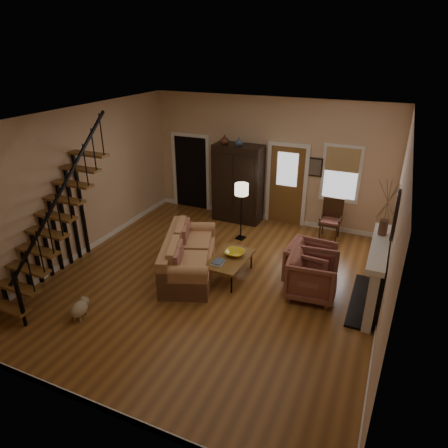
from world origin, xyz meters
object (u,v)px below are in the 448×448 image
at_px(coffee_table, 230,267).
at_px(armchair_left, 312,276).
at_px(floor_lamp, 241,212).
at_px(armchair_right, 310,264).
at_px(sofa, 189,255).
at_px(side_chair, 330,220).
at_px(armoire, 238,183).

height_order(coffee_table, armchair_left, armchair_left).
xyz_separation_m(coffee_table, floor_lamp, (-0.45, 1.77, 0.50)).
bearing_deg(armchair_left, armchair_right, 11.92).
relative_size(coffee_table, floor_lamp, 0.82).
bearing_deg(sofa, floor_lamp, 57.22).
height_order(floor_lamp, side_chair, floor_lamp).
height_order(sofa, side_chair, side_chair).
bearing_deg(armoire, armchair_right, -42.66).
bearing_deg(armoire, side_chair, -4.48).
distance_m(coffee_table, armchair_right, 1.66).
relative_size(armoire, sofa, 0.94).
bearing_deg(floor_lamp, side_chair, 23.45).
bearing_deg(armchair_left, floor_lamp, 46.05).
xyz_separation_m(sofa, armchair_right, (2.42, 0.69, -0.00)).
relative_size(floor_lamp, side_chair, 1.42).
bearing_deg(armchair_right, side_chair, 2.88).
distance_m(coffee_table, floor_lamp, 1.90).
relative_size(armchair_left, armchair_right, 1.03).
bearing_deg(sofa, armchair_right, -5.16).
height_order(sofa, armchair_left, armchair_left).
relative_size(armoire, coffee_table, 1.76).
distance_m(coffee_table, side_chair, 3.10).
bearing_deg(armoire, sofa, -87.76).
xyz_separation_m(coffee_table, armchair_left, (1.71, 0.03, 0.20)).
bearing_deg(coffee_table, floor_lamp, 104.28).
relative_size(sofa, coffee_table, 1.87).
bearing_deg(armchair_right, armoire, 50.57).
relative_size(armoire, floor_lamp, 1.45).
xyz_separation_m(sofa, armchair_left, (2.57, 0.21, 0.01)).
bearing_deg(side_chair, armoire, 175.52).
height_order(armchair_right, side_chair, side_chair).
bearing_deg(armchair_left, sofa, 89.48).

